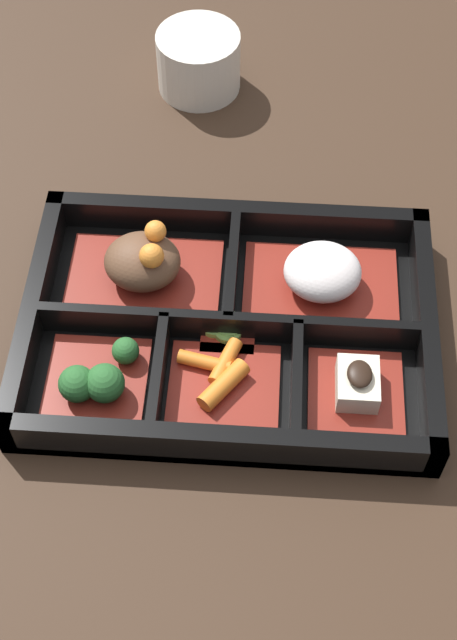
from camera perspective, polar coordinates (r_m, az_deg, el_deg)
ground_plane at (r=0.74m, az=0.00°, el=-1.10°), size 3.00×3.00×0.00m
bento_base at (r=0.74m, az=0.00°, el=-0.89°), size 0.33×0.24×0.01m
bento_rim at (r=0.73m, az=0.00°, el=-0.40°), size 0.33×0.24×0.04m
bowl_stew at (r=0.75m, az=-5.45°, el=3.53°), size 0.13×0.09×0.06m
bowl_rice at (r=0.75m, az=6.00°, el=2.81°), size 0.13×0.09×0.04m
bowl_greens at (r=0.70m, az=-8.38°, el=-3.69°), size 0.08×0.08×0.04m
bowl_carrots at (r=0.70m, az=-0.30°, el=-3.88°), size 0.09×0.08×0.02m
bowl_tofu at (r=0.70m, az=8.20°, el=-4.28°), size 0.07×0.08×0.03m
bowl_pickles at (r=0.73m, az=-0.29°, el=-0.66°), size 0.04×0.04×0.01m
tea_cup at (r=0.93m, az=-1.93°, el=16.28°), size 0.08×0.08×0.06m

